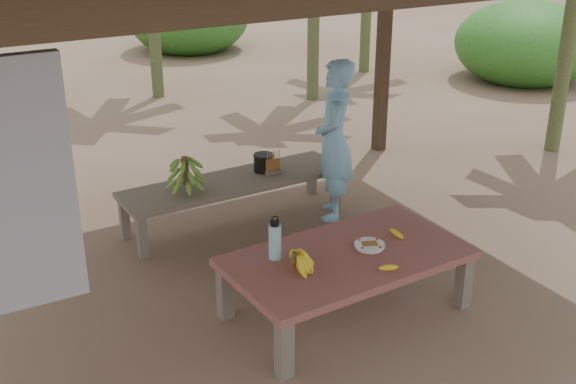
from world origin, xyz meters
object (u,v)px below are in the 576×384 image
bench (234,185)px  cooking_pot (264,163)px  plate (370,245)px  work_table (347,262)px  woman (334,140)px  ripe_banana_bunch (294,261)px  water_flask (275,240)px

bench → cooking_pot: size_ratio=11.43×
cooking_pot → plate: bearing=-92.8°
work_table → woman: size_ratio=1.18×
work_table → ripe_banana_bunch: 0.49m
plate → ripe_banana_bunch: bearing=-177.2°
work_table → ripe_banana_bunch: (-0.47, -0.03, 0.15)m
bench → water_flask: water_flask is taller
water_flask → cooking_pot: bearing=65.1°
work_table → woman: bearing=57.7°
woman → cooking_pot: bearing=-92.1°
woman → plate: bearing=8.5°
cooking_pot → woman: bearing=-33.8°
bench → woman: bearing=-20.5°
cooking_pot → work_table: bearing=-98.8°
bench → plate: size_ratio=9.52×
water_flask → woman: woman is taller
plate → water_flask: size_ratio=0.68×
work_table → bench: size_ratio=0.83×
ripe_banana_bunch → plate: size_ratio=1.16×
work_table → plate: plate is taller
bench → water_flask: bearing=-106.9°
ripe_banana_bunch → work_table: bearing=3.1°
bench → ripe_banana_bunch: size_ratio=8.22×
ripe_banana_bunch → cooking_pot: bearing=68.6°
bench → ripe_banana_bunch: (-0.42, -1.89, 0.19)m
ripe_banana_bunch → cooking_pot: (0.77, 1.96, -0.05)m
work_table → ripe_banana_bunch: bearing=180.0°
cooking_pot → woman: (0.57, -0.38, 0.25)m
ripe_banana_bunch → cooking_pot: size_ratio=1.39×
plate → woman: (0.66, 1.55, 0.27)m
ripe_banana_bunch → woman: bearing=49.7°
water_flask → bench: bearing=74.9°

